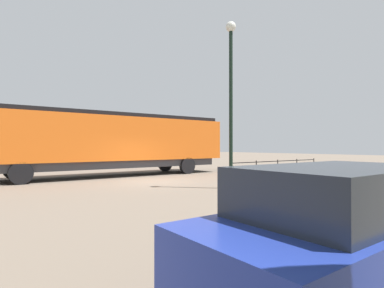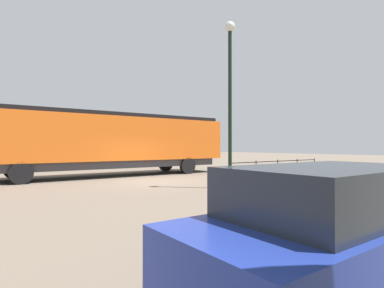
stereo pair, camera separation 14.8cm
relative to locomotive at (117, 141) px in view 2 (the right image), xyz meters
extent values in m
plane|color=#756656|center=(4.08, 0.40, -2.18)|extent=(120.00, 120.00, 0.00)
cube|color=orange|center=(0.00, -0.54, 0.13)|extent=(3.15, 15.36, 2.61)
cube|color=black|center=(0.00, 5.83, -0.26)|extent=(3.03, 2.61, 1.83)
cube|color=black|center=(0.00, -0.54, 1.55)|extent=(2.84, 14.75, 0.24)
cube|color=#38383D|center=(0.00, -0.54, -1.40)|extent=(2.84, 14.13, 0.45)
cylinder|color=black|center=(-1.43, 4.38, -1.63)|extent=(0.30, 1.10, 1.10)
cylinder|color=black|center=(1.43, 4.38, -1.63)|extent=(0.30, 1.10, 1.10)
cylinder|color=black|center=(-1.43, -5.46, -1.63)|extent=(0.30, 1.10, 1.10)
cylinder|color=black|center=(1.43, -5.46, -1.63)|extent=(0.30, 1.10, 1.10)
cube|color=#23389E|center=(16.38, -3.71, -1.50)|extent=(1.76, 4.57, 0.71)
cube|color=#262B33|center=(16.38, -3.94, -0.86)|extent=(1.55, 2.56, 0.58)
cylinder|color=black|center=(15.56, -2.16, -1.86)|extent=(0.22, 0.64, 0.64)
cylinder|color=black|center=(15.56, -5.27, -1.86)|extent=(0.22, 0.64, 0.64)
cylinder|color=black|center=(8.42, 1.77, 1.30)|extent=(0.16, 0.16, 6.95)
sphere|color=silver|center=(8.42, 1.77, 4.91)|extent=(0.45, 0.45, 0.45)
cube|color=black|center=(6.87, 6.90, -1.19)|extent=(0.04, 7.22, 0.04)
cube|color=black|center=(6.87, 6.90, -1.59)|extent=(0.04, 7.22, 0.04)
cylinder|color=black|center=(6.87, 3.29, -1.64)|extent=(0.05, 0.05, 1.07)
cylinder|color=black|center=(6.87, 5.09, -1.64)|extent=(0.05, 0.05, 1.07)
cylinder|color=black|center=(6.87, 6.90, -1.64)|extent=(0.05, 0.05, 1.07)
cylinder|color=black|center=(6.87, 8.70, -1.64)|extent=(0.05, 0.05, 1.07)
cylinder|color=black|center=(6.87, 10.51, -1.64)|extent=(0.05, 0.05, 1.07)
camera|label=1|loc=(18.35, -7.59, -0.33)|focal=29.02mm
camera|label=2|loc=(18.44, -7.47, -0.33)|focal=29.02mm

